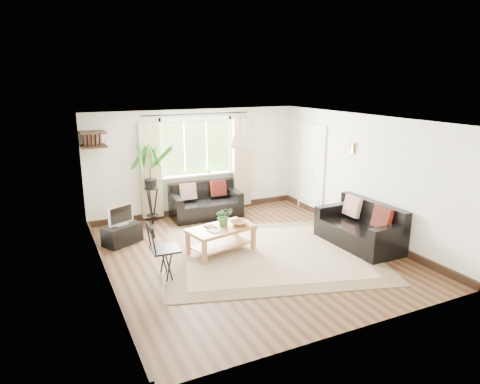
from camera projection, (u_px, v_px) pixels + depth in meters
name	position (u px, v px, depth m)	size (l,w,h in m)	color
floor	(249.00, 253.00, 7.75)	(5.50, 5.50, 0.00)	black
ceiling	(250.00, 119.00, 7.13)	(5.50, 5.50, 0.00)	white
wall_back	(196.00, 162.00, 9.84)	(5.00, 0.02, 2.40)	beige
wall_front	(354.00, 242.00, 5.04)	(5.00, 0.02, 2.40)	beige
wall_left	(101.00, 207.00, 6.40)	(0.02, 5.50, 2.40)	beige
wall_right	(362.00, 175.00, 8.47)	(0.02, 5.50, 2.40)	beige
rug	(270.00, 253.00, 7.73)	(3.68, 3.16, 0.02)	beige
window	(196.00, 147.00, 9.71)	(2.50, 0.16, 2.16)	white
door	(311.00, 169.00, 10.00)	(0.06, 0.96, 2.06)	silver
corner_shelf	(93.00, 139.00, 8.51)	(0.50, 0.50, 0.34)	black
pendant_lamp	(240.00, 138.00, 7.57)	(0.36, 0.36, 0.54)	beige
wall_sconce	(351.00, 147.00, 8.57)	(0.12, 0.12, 0.28)	beige
sofa_back	(206.00, 201.00, 9.68)	(1.55, 0.78, 0.73)	black
sofa_right	(359.00, 226.00, 8.01)	(0.83, 1.66, 0.78)	black
coffee_table	(221.00, 240.00, 7.72)	(1.17, 0.64, 0.48)	olive
table_plant	(224.00, 216.00, 7.72)	(0.31, 0.27, 0.35)	#356528
bowl	(240.00, 223.00, 7.77)	(0.32, 0.32, 0.08)	brown
book_a	(210.00, 232.00, 7.40)	(0.16, 0.22, 0.02)	silver
book_b	(206.00, 228.00, 7.61)	(0.17, 0.24, 0.02)	brown
tv_stand	(122.00, 234.00, 8.15)	(0.70, 0.40, 0.38)	black
tv	(121.00, 214.00, 8.05)	(0.54, 0.18, 0.41)	#A5A5AA
palm_stand	(151.00, 185.00, 9.08)	(0.68, 0.68, 1.75)	black
folding_chair	(165.00, 250.00, 6.71)	(0.47, 0.47, 0.90)	black
sill_plant	(208.00, 168.00, 9.87)	(0.14, 0.10, 0.27)	#2D6023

